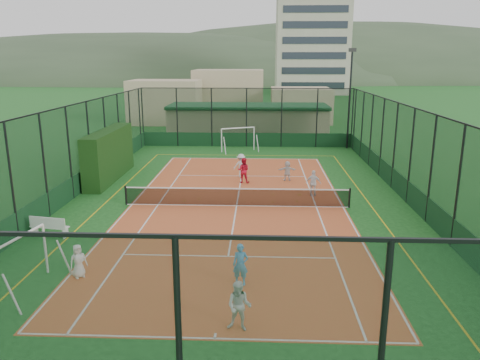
# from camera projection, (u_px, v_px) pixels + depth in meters

# --- Properties ---
(ground) EXTENTS (300.00, 300.00, 0.00)m
(ground) POSITION_uv_depth(u_px,v_px,m) (237.00, 206.00, 24.25)
(ground) COLOR #1B4F1B
(ground) RESTS_ON ground
(court_slab) EXTENTS (11.17, 23.97, 0.01)m
(court_slab) POSITION_uv_depth(u_px,v_px,m) (237.00, 206.00, 24.25)
(court_slab) COLOR #CC502D
(court_slab) RESTS_ON ground
(tennis_net) EXTENTS (11.67, 0.12, 1.06)m
(tennis_net) POSITION_uv_depth(u_px,v_px,m) (237.00, 196.00, 24.12)
(tennis_net) COLOR black
(tennis_net) RESTS_ON ground
(perimeter_fence) EXTENTS (18.12, 34.12, 5.00)m
(perimeter_fence) POSITION_uv_depth(u_px,v_px,m) (236.00, 159.00, 23.62)
(perimeter_fence) COLOR black
(perimeter_fence) RESTS_ON ground
(floodlight_ne) EXTENTS (0.60, 0.26, 8.25)m
(floodlight_ne) POSITION_uv_depth(u_px,v_px,m) (350.00, 99.00, 38.90)
(floodlight_ne) COLOR black
(floodlight_ne) RESTS_ON ground
(clubhouse) EXTENTS (15.20, 7.20, 3.15)m
(clubhouse) POSITION_uv_depth(u_px,v_px,m) (248.00, 121.00, 45.12)
(clubhouse) COLOR tan
(clubhouse) RESTS_ON ground
(apartment_tower) EXTENTS (15.00, 12.00, 30.00)m
(apartment_tower) POSITION_uv_depth(u_px,v_px,m) (312.00, 22.00, 99.25)
(apartment_tower) COLOR beige
(apartment_tower) RESTS_ON ground
(distant_hills) EXTENTS (200.00, 60.00, 24.00)m
(distant_hills) POSITION_uv_depth(u_px,v_px,m) (257.00, 80.00, 169.28)
(distant_hills) COLOR #384C33
(distant_hills) RESTS_ON ground
(hedge_left) EXTENTS (1.07, 7.12, 3.11)m
(hedge_left) POSITION_uv_depth(u_px,v_px,m) (109.00, 155.00, 29.39)
(hedge_left) COLOR black
(hedge_left) RESTS_ON ground
(white_bench) EXTENTS (1.74, 0.76, 0.95)m
(white_bench) POSITION_uv_depth(u_px,v_px,m) (50.00, 226.00, 20.01)
(white_bench) COLOR white
(white_bench) RESTS_ON ground
(futsal_goal_near) EXTENTS (2.91, 1.30, 1.81)m
(futsal_goal_near) POSITION_uv_depth(u_px,v_px,m) (20.00, 265.00, 15.23)
(futsal_goal_near) COLOR white
(futsal_goal_near) RESTS_ON ground
(futsal_goal_far) EXTENTS (3.05, 1.99, 1.91)m
(futsal_goal_far) POSITION_uv_depth(u_px,v_px,m) (238.00, 140.00, 38.46)
(futsal_goal_far) COLOR white
(futsal_goal_far) RESTS_ON ground
(child_near_left) EXTENTS (0.70, 0.66, 1.20)m
(child_near_left) POSITION_uv_depth(u_px,v_px,m) (78.00, 261.00, 16.22)
(child_near_left) COLOR white
(child_near_left) RESTS_ON court_slab
(child_near_mid) EXTENTS (0.55, 0.38, 1.44)m
(child_near_mid) POSITION_uv_depth(u_px,v_px,m) (241.00, 265.00, 15.65)
(child_near_mid) COLOR #4D9CDA
(child_near_mid) RESTS_ON court_slab
(child_near_right) EXTENTS (0.80, 0.68, 1.46)m
(child_near_right) POSITION_uv_depth(u_px,v_px,m) (239.00, 306.00, 13.00)
(child_near_right) COLOR white
(child_near_right) RESTS_ON court_slab
(child_far_left) EXTENTS (1.02, 0.64, 1.52)m
(child_far_left) POSITION_uv_depth(u_px,v_px,m) (241.00, 166.00, 29.98)
(child_far_left) COLOR silver
(child_far_left) RESTS_ON court_slab
(child_far_right) EXTENTS (0.90, 0.53, 1.45)m
(child_far_right) POSITION_uv_depth(u_px,v_px,m) (313.00, 183.00, 25.86)
(child_far_right) COLOR white
(child_far_right) RESTS_ON court_slab
(child_far_back) EXTENTS (1.18, 0.45, 1.24)m
(child_far_back) POSITION_uv_depth(u_px,v_px,m) (287.00, 171.00, 29.17)
(child_far_back) COLOR white
(child_far_back) RESTS_ON court_slab
(coach) EXTENTS (0.83, 0.69, 1.55)m
(coach) POSITION_uv_depth(u_px,v_px,m) (243.00, 170.00, 28.64)
(coach) COLOR red
(coach) RESTS_ON court_slab
(tennis_balls) EXTENTS (6.36, 1.55, 0.07)m
(tennis_balls) POSITION_uv_depth(u_px,v_px,m) (261.00, 198.00, 25.52)
(tennis_balls) COLOR #CCE033
(tennis_balls) RESTS_ON court_slab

